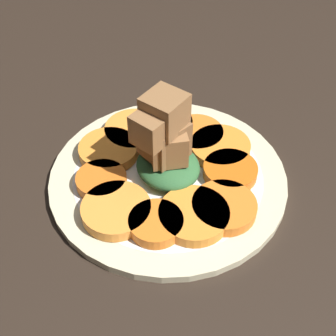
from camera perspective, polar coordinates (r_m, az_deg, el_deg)
name	(u,v)px	position (r cm, az deg, el deg)	size (l,w,h in cm)	color
table_slab	(168,186)	(56.00, 0.00, -2.24)	(120.00, 120.00, 2.00)	black
plate	(168,177)	(54.89, 0.00, -1.17)	(27.63, 27.63, 1.05)	beige
carrot_slice_0	(194,215)	(49.58, 3.17, -5.78)	(7.55, 7.55, 1.33)	orange
carrot_slice_1	(224,207)	(50.58, 6.86, -4.76)	(7.02, 7.02, 1.33)	orange
carrot_slice_2	(230,171)	(54.38, 7.60, -0.35)	(6.28, 6.28, 1.33)	#D76115
carrot_slice_3	(222,150)	(56.88, 6.64, 2.24)	(7.26, 7.26, 1.33)	orange
carrot_slice_4	(197,135)	(58.66, 3.52, 4.08)	(6.61, 6.61, 1.33)	orange
carrot_slice_5	(170,124)	(60.08, 0.25, 5.34)	(5.78, 5.78, 1.33)	#F9963A
carrot_slice_6	(133,132)	(59.10, -4.26, 4.40)	(7.61, 7.61, 1.33)	orange
carrot_slice_7	(109,150)	(56.87, -7.26, 2.16)	(7.19, 7.19, 1.33)	orange
carrot_slice_8	(101,181)	(53.37, -8.12, -1.52)	(5.75, 5.75, 1.33)	orange
carrot_slice_9	(116,210)	(50.28, -6.34, -5.11)	(7.50, 7.50, 1.33)	orange
carrot_slice_10	(156,223)	(48.85, -1.48, -6.77)	(5.78, 5.78, 1.33)	orange
center_pile	(165,145)	(51.51, -0.41, 2.83)	(7.88, 7.74, 10.69)	#2D6033
fork	(199,152)	(57.01, 3.85, 1.97)	(18.98, 2.41, 0.40)	silver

